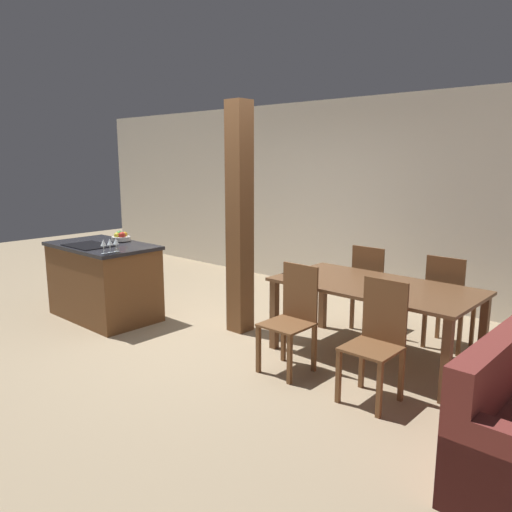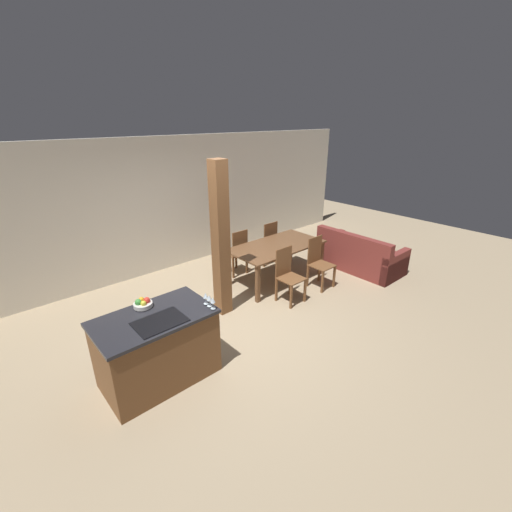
% 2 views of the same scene
% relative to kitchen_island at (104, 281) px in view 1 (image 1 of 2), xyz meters
% --- Properties ---
extents(ground_plane, '(16.00, 16.00, 0.00)m').
position_rel_kitchen_island_xyz_m(ground_plane, '(1.42, 0.28, -0.45)').
color(ground_plane, '#9E896B').
extents(wall_back, '(11.20, 0.08, 2.70)m').
position_rel_kitchen_island_xyz_m(wall_back, '(1.42, 3.01, 0.90)').
color(wall_back, silver).
rests_on(wall_back, ground_plane).
extents(kitchen_island, '(1.36, 0.81, 0.91)m').
position_rel_kitchen_island_xyz_m(kitchen_island, '(0.00, 0.00, 0.00)').
color(kitchen_island, brown).
rests_on(kitchen_island, ground_plane).
extents(fruit_bowl, '(0.23, 0.23, 0.11)m').
position_rel_kitchen_island_xyz_m(fruit_bowl, '(0.00, 0.26, 0.50)').
color(fruit_bowl, silver).
rests_on(fruit_bowl, kitchen_island).
extents(wine_glass_near, '(0.06, 0.06, 0.15)m').
position_rel_kitchen_island_xyz_m(wine_glass_near, '(0.61, -0.34, 0.57)').
color(wine_glass_near, silver).
rests_on(wine_glass_near, kitchen_island).
extents(wine_glass_middle, '(0.06, 0.06, 0.15)m').
position_rel_kitchen_island_xyz_m(wine_glass_middle, '(0.61, -0.26, 0.57)').
color(wine_glass_middle, silver).
rests_on(wine_glass_middle, kitchen_island).
extents(wine_glass_far, '(0.06, 0.06, 0.15)m').
position_rel_kitchen_island_xyz_m(wine_glass_far, '(0.61, -0.19, 0.57)').
color(wine_glass_far, silver).
rests_on(wine_glass_far, kitchen_island).
extents(dining_table, '(1.87, 0.98, 0.74)m').
position_rel_kitchen_island_xyz_m(dining_table, '(3.04, 1.02, 0.20)').
color(dining_table, brown).
rests_on(dining_table, ground_plane).
extents(dining_chair_near_left, '(0.40, 0.40, 0.96)m').
position_rel_kitchen_island_xyz_m(dining_chair_near_left, '(2.62, 0.31, 0.05)').
color(dining_chair_near_left, brown).
rests_on(dining_chair_near_left, ground_plane).
extents(dining_chair_near_right, '(0.40, 0.40, 0.96)m').
position_rel_kitchen_island_xyz_m(dining_chair_near_right, '(3.46, 0.31, 0.05)').
color(dining_chair_near_right, brown).
rests_on(dining_chair_near_right, ground_plane).
extents(dining_chair_far_left, '(0.40, 0.40, 0.96)m').
position_rel_kitchen_island_xyz_m(dining_chair_far_left, '(2.62, 1.73, 0.05)').
color(dining_chair_far_left, brown).
rests_on(dining_chair_far_left, ground_plane).
extents(dining_chair_far_right, '(0.40, 0.40, 0.96)m').
position_rel_kitchen_island_xyz_m(dining_chair_far_right, '(3.46, 1.73, 0.05)').
color(dining_chair_far_right, brown).
rests_on(dining_chair_far_right, ground_plane).
extents(timber_post, '(0.22, 0.22, 2.49)m').
position_rel_kitchen_island_xyz_m(timber_post, '(1.54, 0.76, 0.79)').
color(timber_post, brown).
rests_on(timber_post, ground_plane).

